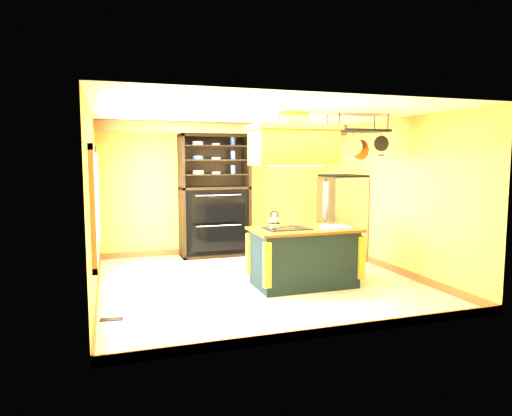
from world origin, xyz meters
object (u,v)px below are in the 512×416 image
pot_rack (357,137)px  refrigerator (341,219)px  hutch (214,210)px  range_hood (293,143)px  kitchen_island (304,257)px

pot_rack → refrigerator: 2.30m
pot_rack → refrigerator: (0.61, 1.59, -1.55)m
pot_rack → hutch: (-1.73, 2.71, -1.40)m
range_hood → hutch: 3.06m
pot_rack → kitchen_island: bearing=-179.9°
kitchen_island → refrigerator: 2.22m
range_hood → refrigerator: size_ratio=0.80×
range_hood → hutch: (-0.62, 2.71, -1.28)m
kitchen_island → refrigerator: bearing=45.9°
pot_rack → hutch: bearing=122.5°
range_hood → hutch: range_hood is taller
kitchen_island → range_hood: range_hood is taller
refrigerator → pot_rack: bearing=-111.1°
refrigerator → hutch: 2.60m
kitchen_island → hutch: (-0.82, 2.71, 0.48)m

